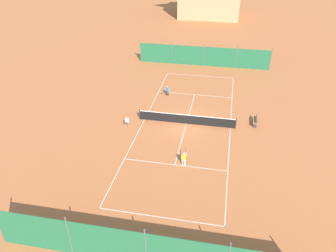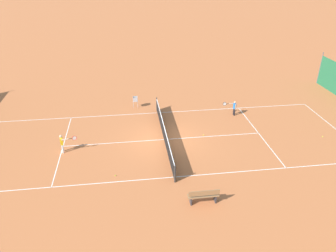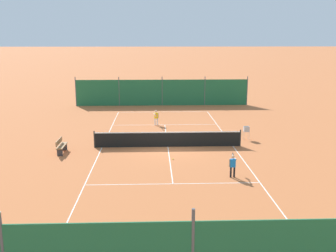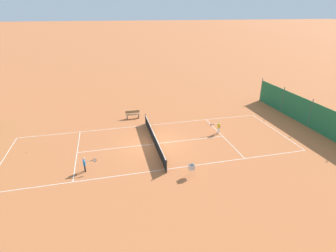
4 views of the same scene
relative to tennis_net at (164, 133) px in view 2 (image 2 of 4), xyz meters
name	(u,v)px [view 2 (image 2 of 4)]	position (x,y,z in m)	size (l,w,h in m)	color
ground_plane	(164,139)	(0.00, 0.00, -0.50)	(600.00, 600.00, 0.00)	#BC6638
court_line_markings	(164,139)	(0.00, 0.00, -0.50)	(8.25, 23.85, 0.01)	white
tennis_net	(164,133)	(0.00, 0.00, 0.00)	(9.18, 0.08, 1.06)	#2D2D2D
player_far_baseline	(63,142)	(0.68, -6.23, 0.19)	(0.39, 1.02, 1.17)	white
player_near_service	(234,107)	(-2.95, 5.57, 0.16)	(0.38, 0.96, 1.12)	black
tennis_ball_by_net_left	(115,175)	(3.56, -3.13, -0.47)	(0.07, 0.07, 0.07)	#CCE033
tennis_ball_mid_court	(203,135)	(-0.18, 2.65, -0.47)	(0.07, 0.07, 0.07)	#CCE033
tennis_ball_service_box	(323,137)	(1.09, 10.38, -0.47)	(0.07, 0.07, 0.07)	#CCE033
ball_hopper	(135,100)	(-5.30, -1.60, 0.15)	(0.36, 0.36, 0.89)	#B7B7BC
courtside_bench	(203,196)	(6.34, 1.09, -0.05)	(0.36, 1.50, 0.84)	olive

